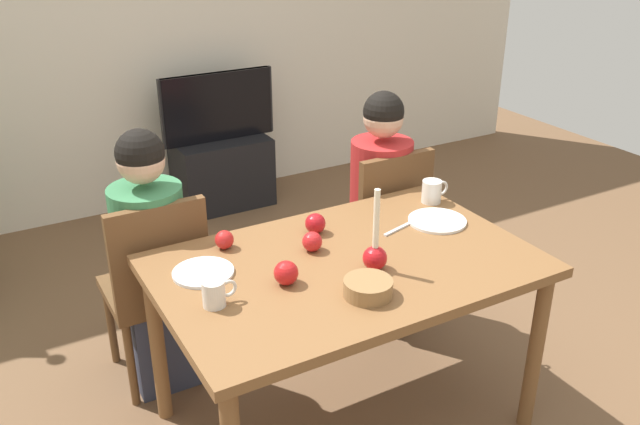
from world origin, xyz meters
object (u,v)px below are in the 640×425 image
(mug_left, at_px, (215,293))
(apple_far_edge, at_px, (224,240))
(candle_centerpiece, at_px, (375,253))
(mug_right, at_px, (432,191))
(person_left_child, at_px, (153,266))
(bowl_walnuts, at_px, (368,288))
(plate_left, at_px, (203,272))
(person_right_child, at_px, (380,210))
(chair_left, at_px, (157,282))
(apple_near_candle, at_px, (286,273))
(chair_right, at_px, (383,223))
(tv, at_px, (218,107))
(plate_right, at_px, (437,221))
(apple_by_left_plate, at_px, (312,242))
(tv_stand, at_px, (222,172))
(dining_table, at_px, (346,281))
(apple_by_right_mug, at_px, (315,223))

(mug_left, xyz_separation_m, apple_far_edge, (0.18, 0.36, -0.01))
(candle_centerpiece, height_order, mug_right, candle_centerpiece)
(person_left_child, distance_m, bowl_walnuts, 1.03)
(plate_left, relative_size, mug_left, 1.84)
(person_right_child, xyz_separation_m, mug_right, (0.03, -0.36, 0.23))
(chair_left, xyz_separation_m, candle_centerpiece, (0.62, -0.71, 0.30))
(candle_centerpiece, relative_size, apple_far_edge, 4.29)
(apple_near_candle, xyz_separation_m, apple_far_edge, (-0.09, 0.35, -0.01))
(chair_left, xyz_separation_m, mug_left, (0.02, -0.65, 0.28))
(chair_right, height_order, tv, tv)
(mug_left, bearing_deg, apple_near_candle, 1.58)
(chair_left, distance_m, plate_left, 0.50)
(chair_right, distance_m, apple_far_edge, 1.02)
(person_right_child, height_order, plate_left, person_right_child)
(plate_right, bearing_deg, apple_by_left_plate, 176.40)
(candle_centerpiece, height_order, apple_far_edge, candle_centerpiece)
(plate_right, xyz_separation_m, apple_far_edge, (-0.86, 0.22, 0.03))
(person_left_child, distance_m, tv_stand, 1.95)
(apple_near_candle, bearing_deg, dining_table, 6.96)
(chair_right, bearing_deg, mug_left, -150.03)
(mug_right, distance_m, apple_far_edge, 0.97)
(apple_near_candle, bearing_deg, chair_left, 114.46)
(tv_stand, bearing_deg, candle_centerpiece, -98.13)
(apple_by_left_plate, bearing_deg, candle_centerpiece, -61.32)
(apple_by_right_mug, bearing_deg, apple_by_left_plate, -123.60)
(apple_far_edge, bearing_deg, mug_left, -116.45)
(tv, xyz_separation_m, mug_left, (-0.94, -2.34, 0.09))
(plate_left, height_order, apple_by_right_mug, apple_by_right_mug)
(tv, bearing_deg, plate_right, -87.31)
(chair_right, relative_size, apple_by_left_plate, 11.59)
(plate_left, bearing_deg, dining_table, -19.49)
(tv, height_order, candle_centerpiece, candle_centerpiece)
(apple_by_left_plate, bearing_deg, chair_left, 136.14)
(chair_right, distance_m, mug_right, 0.44)
(plate_left, xyz_separation_m, plate_right, (1.00, -0.07, 0.00))
(apple_by_right_mug, height_order, apple_far_edge, apple_by_right_mug)
(bowl_walnuts, xyz_separation_m, apple_near_candle, (-0.21, 0.20, 0.01))
(person_left_child, bearing_deg, tv_stand, 59.94)
(dining_table, distance_m, tv_stand, 2.37)
(candle_centerpiece, distance_m, apple_near_candle, 0.33)
(person_right_child, relative_size, tv, 1.48)
(chair_left, bearing_deg, mug_left, -87.79)
(person_left_child, xyz_separation_m, mug_right, (1.17, -0.36, 0.23))
(person_right_child, relative_size, apple_near_candle, 13.42)
(plate_left, relative_size, apple_by_left_plate, 2.85)
(chair_right, relative_size, bowl_walnuts, 5.32)
(chair_left, xyz_separation_m, bowl_walnuts, (0.50, -0.84, 0.27))
(person_right_child, distance_m, bowl_walnuts, 1.11)
(person_right_child, bearing_deg, mug_left, -148.81)
(plate_left, height_order, apple_near_candle, apple_near_candle)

